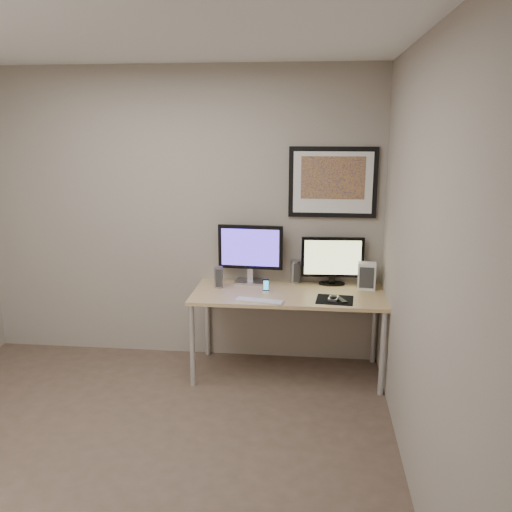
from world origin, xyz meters
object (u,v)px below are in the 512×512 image
Objects in this scene: speaker_right at (295,272)px; keyboard at (259,301)px; phone_dock at (266,286)px; fan_unit at (367,276)px; speaker_left at (218,277)px; monitor_tv at (332,260)px; framed_art at (333,182)px; monitor_large at (250,251)px; desk at (288,300)px.

speaker_right reaches higher than keyboard.
fan_unit is (0.84, 0.20, 0.06)m from phone_dock.
fan_unit is at bearing -11.56° from speaker_left.
fan_unit is at bearing -22.36° from monitor_tv.
monitor_large is (-0.70, -0.08, -0.60)m from framed_art.
monitor_tv is 2.92× the size of speaker_left.
fan_unit is (0.66, 0.18, 0.18)m from desk.
speaker_left reaches higher than desk.
desk is at bearing -136.54° from framed_art.
framed_art is at bearing 158.06° from fan_unit.
desk is at bearing -122.44° from speaker_right.
fan_unit reaches higher than keyboard.
monitor_large is 4.92× the size of phone_dock.
desk is at bearing -146.33° from monitor_tv.
phone_dock is 0.25m from keyboard.
speaker_right is at bearing 46.43° from phone_dock.
monitor_tv is at bearing 36.93° from desk.
keyboard is (0.13, -0.51, -0.28)m from monitor_large.
keyboard is (-0.26, -0.56, -0.09)m from speaker_right.
phone_dock is (-0.55, -0.30, -0.17)m from monitor_tv.
speaker_left is (-0.26, -0.17, -0.20)m from monitor_large.
fan_unit is (0.29, -0.10, -0.11)m from monitor_tv.
framed_art reaches higher than monitor_large.
monitor_tv reaches higher than desk.
framed_art is 0.85m from fan_unit.
framed_art reaches higher than desk.
framed_art is at bearing 10.12° from monitor_large.
monitor_large reaches higher than desk.
speaker_left is at bearing -171.70° from monitor_tv.
monitor_tv is at bearing 20.29° from phone_dock.
framed_art is 3.26× the size of fan_unit.
monitor_large is at bearing 113.35° from phone_dock.
keyboard is at bearing -57.09° from speaker_left.
framed_art is 1.27m from speaker_left.
monitor_tv is (0.37, 0.28, 0.29)m from desk.
speaker_left is 0.47× the size of keyboard.
speaker_right is at bearing 76.19° from keyboard.
monitor_large is 0.72m from monitor_tv.
fan_unit is (0.61, -0.12, 0.01)m from speaker_right.
speaker_right is 0.63m from fan_unit.
monitor_tv reaches higher than keyboard.
speaker_left is 0.81× the size of fan_unit.
phone_dock is 0.51× the size of fan_unit.
speaker_left is at bearing 174.78° from speaker_right.
phone_dock is at bearing -146.74° from framed_art.
monitor_tv is 0.82m from keyboard.
keyboard is at bearing -133.64° from framed_art.
phone_dock is 0.29× the size of keyboard.
speaker_right is at bearing -174.07° from framed_art.
speaker_right is at bearing 172.54° from monitor_tv.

